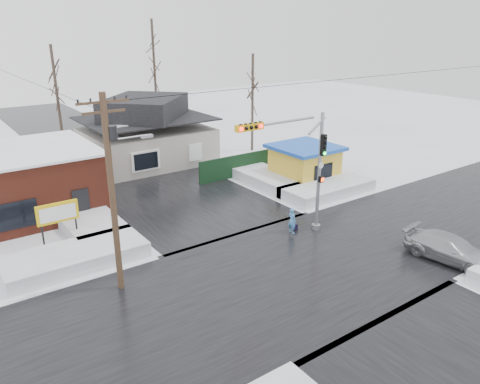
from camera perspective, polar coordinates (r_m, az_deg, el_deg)
ground at (r=23.94m, az=7.34°, el=-9.24°), size 120.00×120.00×0.00m
road_ns at (r=23.94m, az=7.34°, el=-9.21°), size 10.00×120.00×0.02m
road_ew at (r=23.94m, az=7.34°, el=-9.21°), size 120.00×10.00×0.02m
snowbank_nw at (r=25.39m, az=-19.43°, el=-7.48°), size 7.00×3.00×0.80m
snowbank_ne at (r=34.16m, az=10.59°, el=0.43°), size 7.00×3.00×0.80m
snowbank_nside_w at (r=30.28m, az=-18.61°, el=-2.89°), size 3.00×8.00×0.80m
snowbank_nside_e at (r=36.37m, az=2.75°, el=1.96°), size 3.00×8.00×0.80m
traffic_signal at (r=25.76m, az=7.32°, el=3.85°), size 6.05×0.68×7.00m
utility_pole at (r=20.78m, az=-15.26°, el=1.01°), size 3.15×0.44×9.00m
marquee_sign at (r=27.01m, az=-21.35°, el=-2.51°), size 2.20×0.21×2.55m
house at (r=41.60m, az=-11.36°, el=7.06°), size 10.40×8.40×5.76m
kiosk at (r=36.18m, az=7.87°, el=3.46°), size 4.60×4.60×2.88m
fence at (r=37.46m, az=0.27°, el=3.32°), size 8.00×0.12×1.80m
tree_far_left at (r=42.59m, az=-21.76°, el=13.65°), size 3.00×3.00×10.00m
tree_far_mid at (r=47.79m, az=-10.55°, el=17.13°), size 3.00×3.00×12.00m
tree_far_right at (r=44.22m, az=1.56°, el=14.14°), size 3.00×3.00×9.00m
pedestrian at (r=27.34m, az=6.36°, el=-3.53°), size 0.42×0.60×1.55m
car at (r=26.49m, az=24.19°, el=-6.33°), size 2.52×4.83×1.34m
shopping_bag at (r=27.99m, az=6.78°, el=-4.32°), size 0.29×0.14×0.35m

